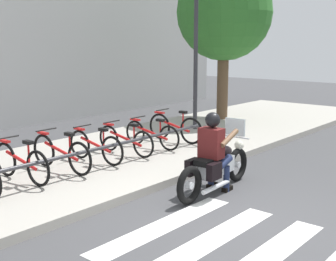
{
  "coord_description": "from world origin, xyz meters",
  "views": [
    {
      "loc": [
        -5.53,
        -3.22,
        2.61
      ],
      "look_at": [
        0.76,
        2.09,
        1.0
      ],
      "focal_mm": 48.42,
      "sensor_mm": 36.0,
      "label": 1
    }
  ],
  "objects_px": {
    "rider": "(214,147)",
    "bicycle_1": "(21,162)",
    "bike_rack": "(114,146)",
    "tree_near_rack": "(224,13)",
    "bicycle_2": "(61,153)",
    "bicycle_6": "(175,127)",
    "bicycle_4": "(125,140)",
    "bicycle_5": "(152,134)",
    "street_lamp": "(196,40)",
    "motorcycle": "(216,166)",
    "bicycle_3": "(95,146)"
  },
  "relations": [
    {
      "from": "rider",
      "to": "bicycle_6",
      "type": "distance_m",
      "value": 3.55
    },
    {
      "from": "street_lamp",
      "to": "tree_near_rack",
      "type": "height_order",
      "value": "tree_near_rack"
    },
    {
      "from": "street_lamp",
      "to": "bicycle_6",
      "type": "bearing_deg",
      "value": -158.96
    },
    {
      "from": "rider",
      "to": "bicycle_4",
      "type": "height_order",
      "value": "rider"
    },
    {
      "from": "bicycle_1",
      "to": "bicycle_4",
      "type": "height_order",
      "value": "bicycle_1"
    },
    {
      "from": "bicycle_1",
      "to": "bicycle_3",
      "type": "relative_size",
      "value": 1.02
    },
    {
      "from": "bicycle_2",
      "to": "bike_rack",
      "type": "height_order",
      "value": "bicycle_2"
    },
    {
      "from": "rider",
      "to": "bike_rack",
      "type": "xyz_separation_m",
      "value": [
        -0.34,
        2.17,
        -0.25
      ]
    },
    {
      "from": "motorcycle",
      "to": "bicycle_4",
      "type": "distance_m",
      "value": 2.76
    },
    {
      "from": "bicycle_3",
      "to": "bike_rack",
      "type": "bearing_deg",
      "value": -89.99
    },
    {
      "from": "motorcycle",
      "to": "rider",
      "type": "height_order",
      "value": "rider"
    },
    {
      "from": "street_lamp",
      "to": "motorcycle",
      "type": "bearing_deg",
      "value": -139.13
    },
    {
      "from": "rider",
      "to": "bike_rack",
      "type": "height_order",
      "value": "rider"
    },
    {
      "from": "motorcycle",
      "to": "bicycle_2",
      "type": "height_order",
      "value": "motorcycle"
    },
    {
      "from": "tree_near_rack",
      "to": "motorcycle",
      "type": "bearing_deg",
      "value": -147.42
    },
    {
      "from": "bicycle_4",
      "to": "street_lamp",
      "type": "height_order",
      "value": "street_lamp"
    },
    {
      "from": "rider",
      "to": "bicycle_2",
      "type": "height_order",
      "value": "rider"
    },
    {
      "from": "bicycle_2",
      "to": "bicycle_6",
      "type": "relative_size",
      "value": 1.05
    },
    {
      "from": "rider",
      "to": "street_lamp",
      "type": "height_order",
      "value": "street_lamp"
    },
    {
      "from": "bicycle_4",
      "to": "bicycle_6",
      "type": "distance_m",
      "value": 1.73
    },
    {
      "from": "rider",
      "to": "bicycle_2",
      "type": "bearing_deg",
      "value": 113.95
    },
    {
      "from": "rider",
      "to": "bicycle_4",
      "type": "xyz_separation_m",
      "value": [
        0.53,
        2.72,
        -0.34
      ]
    },
    {
      "from": "bicycle_1",
      "to": "street_lamp",
      "type": "xyz_separation_m",
      "value": [
        6.07,
        0.67,
        2.17
      ]
    },
    {
      "from": "motorcycle",
      "to": "bicycle_4",
      "type": "relative_size",
      "value": 1.36
    },
    {
      "from": "bicycle_3",
      "to": "bicycle_5",
      "type": "height_order",
      "value": "bicycle_3"
    },
    {
      "from": "bike_rack",
      "to": "tree_near_rack",
      "type": "relative_size",
      "value": 1.15
    },
    {
      "from": "bicycle_2",
      "to": "street_lamp",
      "type": "distance_m",
      "value": 5.67
    },
    {
      "from": "rider",
      "to": "bike_rack",
      "type": "relative_size",
      "value": 0.25
    },
    {
      "from": "bicycle_4",
      "to": "bike_rack",
      "type": "bearing_deg",
      "value": -147.37
    },
    {
      "from": "bicycle_5",
      "to": "street_lamp",
      "type": "height_order",
      "value": "street_lamp"
    },
    {
      "from": "bicycle_3",
      "to": "bicycle_1",
      "type": "bearing_deg",
      "value": -179.98
    },
    {
      "from": "bicycle_5",
      "to": "tree_near_rack",
      "type": "relative_size",
      "value": 0.33
    },
    {
      "from": "bicycle_1",
      "to": "bicycle_5",
      "type": "distance_m",
      "value": 3.47
    },
    {
      "from": "tree_near_rack",
      "to": "bicycle_1",
      "type": "bearing_deg",
      "value": -172.49
    },
    {
      "from": "motorcycle",
      "to": "tree_near_rack",
      "type": "xyz_separation_m",
      "value": [
        5.92,
        3.79,
        3.04
      ]
    },
    {
      "from": "bicycle_1",
      "to": "bicycle_4",
      "type": "bearing_deg",
      "value": 0.03
    },
    {
      "from": "bicycle_5",
      "to": "bicycle_6",
      "type": "xyz_separation_m",
      "value": [
        0.87,
        -0.0,
        0.03
      ]
    },
    {
      "from": "rider",
      "to": "bicycle_1",
      "type": "xyz_separation_m",
      "value": [
        -2.08,
        2.72,
        -0.32
      ]
    },
    {
      "from": "bike_rack",
      "to": "motorcycle",
      "type": "bearing_deg",
      "value": -79.06
    },
    {
      "from": "bicycle_1",
      "to": "tree_near_rack",
      "type": "relative_size",
      "value": 0.32
    },
    {
      "from": "rider",
      "to": "bicycle_4",
      "type": "relative_size",
      "value": 0.87
    },
    {
      "from": "bicycle_3",
      "to": "bike_rack",
      "type": "distance_m",
      "value": 0.56
    },
    {
      "from": "bicycle_4",
      "to": "bicycle_6",
      "type": "xyz_separation_m",
      "value": [
        1.73,
        -0.0,
        0.03
      ]
    },
    {
      "from": "motorcycle",
      "to": "bicycle_5",
      "type": "relative_size",
      "value": 1.36
    },
    {
      "from": "bicycle_4",
      "to": "bicycle_5",
      "type": "xyz_separation_m",
      "value": [
        0.87,
        0.0,
        -0.0
      ]
    },
    {
      "from": "bicycle_4",
      "to": "bike_rack",
      "type": "xyz_separation_m",
      "value": [
        -0.87,
        -0.56,
        0.09
      ]
    },
    {
      "from": "bicycle_4",
      "to": "bicycle_6",
      "type": "height_order",
      "value": "bicycle_6"
    },
    {
      "from": "rider",
      "to": "bicycle_5",
      "type": "height_order",
      "value": "rider"
    },
    {
      "from": "bike_rack",
      "to": "tree_near_rack",
      "type": "distance_m",
      "value": 7.17
    },
    {
      "from": "motorcycle",
      "to": "bicycle_1",
      "type": "height_order",
      "value": "motorcycle"
    }
  ]
}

